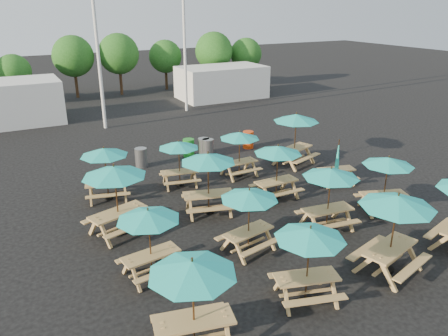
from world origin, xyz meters
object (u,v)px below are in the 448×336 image
waste_bin_0 (141,158)px  waste_bin_2 (204,147)px  picnic_unit_7 (179,148)px  picnic_unit_0 (192,273)px  picnic_unit_5 (249,199)px  picnic_unit_8 (397,206)px  picnic_unit_9 (331,177)px  picnic_unit_11 (240,138)px  picnic_unit_2 (114,176)px  picnic_unit_3 (104,155)px  picnic_unit_4 (310,238)px  picnic_unit_15 (296,121)px  waste_bin_1 (189,148)px  picnic_unit_13 (388,165)px  picnic_unit_10 (278,153)px  picnic_unit_1 (148,219)px  picnic_unit_14 (337,165)px  waste_bin_3 (208,148)px  waste_bin_4 (248,140)px

waste_bin_0 → waste_bin_2: bearing=1.2°
picnic_unit_7 → waste_bin_0: (-0.76, 3.08, -1.28)m
picnic_unit_0 → picnic_unit_5: 4.50m
picnic_unit_5 → picnic_unit_8: bearing=-55.7°
picnic_unit_9 → picnic_unit_11: (-0.28, 5.79, -0.13)m
picnic_unit_2 → picnic_unit_3: 3.06m
picnic_unit_4 → picnic_unit_15: (6.03, 8.74, 0.33)m
picnic_unit_11 → waste_bin_1: bearing=102.7°
picnic_unit_11 → picnic_unit_13: size_ratio=0.88×
picnic_unit_0 → picnic_unit_10: picnic_unit_0 is taller
picnic_unit_11 → picnic_unit_1: bearing=-139.9°
picnic_unit_14 → waste_bin_3: 6.80m
picnic_unit_2 → waste_bin_2: bearing=27.4°
picnic_unit_14 → waste_bin_2: (-3.58, 6.09, -0.37)m
picnic_unit_1 → waste_bin_2: picnic_unit_1 is taller
waste_bin_2 → picnic_unit_11: bearing=-86.4°
picnic_unit_0 → picnic_unit_13: (9.30, 3.12, -0.12)m
picnic_unit_2 → waste_bin_0: 6.83m
picnic_unit_0 → waste_bin_1: bearing=79.0°
picnic_unit_5 → picnic_unit_15: 8.49m
picnic_unit_10 → picnic_unit_8: bearing=-91.0°
picnic_unit_0 → picnic_unit_1: picnic_unit_0 is taller
picnic_unit_2 → picnic_unit_5: (3.38, -3.04, -0.32)m
picnic_unit_1 → picnic_unit_13: picnic_unit_13 is taller
waste_bin_3 → picnic_unit_10: bearing=-87.5°
picnic_unit_7 → picnic_unit_10: (3.02, -2.99, 0.18)m
picnic_unit_7 → picnic_unit_15: picnic_unit_15 is taller
picnic_unit_5 → picnic_unit_14: size_ratio=1.06×
picnic_unit_5 → picnic_unit_10: (3.12, 3.00, 0.09)m
waste_bin_1 → waste_bin_3: (0.87, -0.50, 0.00)m
picnic_unit_0 → picnic_unit_5: (3.28, 3.08, -0.18)m
waste_bin_1 → picnic_unit_3: bearing=-146.5°
picnic_unit_11 → waste_bin_3: picnic_unit_11 is taller
picnic_unit_14 → picnic_unit_4: bearing=-122.2°
picnic_unit_11 → waste_bin_2: bearing=91.2°
picnic_unit_14 → picnic_unit_2: bearing=-165.6°
waste_bin_4 → picnic_unit_15: bearing=-78.7°
picnic_unit_8 → waste_bin_2: (-0.33, 12.10, -1.68)m
picnic_unit_4 → picnic_unit_15: size_ratio=0.83×
picnic_unit_11 → waste_bin_0: bearing=135.4°
picnic_unit_0 → waste_bin_4: bearing=66.5°
picnic_unit_15 → picnic_unit_13: bearing=-109.7°
waste_bin_0 → picnic_unit_5: bearing=-85.8°
picnic_unit_5 → waste_bin_2: picnic_unit_5 is taller
picnic_unit_13 → waste_bin_1: picnic_unit_13 is taller
waste_bin_0 → waste_bin_4: bearing=1.1°
picnic_unit_3 → picnic_unit_13: picnic_unit_13 is taller
picnic_unit_2 → waste_bin_2: picnic_unit_2 is taller
picnic_unit_10 → picnic_unit_7: bearing=134.7°
picnic_unit_9 → picnic_unit_2: bearing=162.8°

